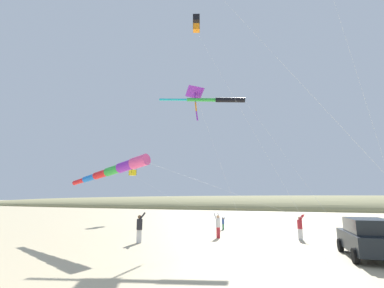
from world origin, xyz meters
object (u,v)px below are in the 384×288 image
(person_child_green_jacket, at_px, (300,226))
(kite_windsock_red_high_left, at_px, (117,169))
(kite_delta_long_streamer_left, at_px, (196,93))
(kite_windsock_white_trailing, at_px, (215,100))
(parked_car, at_px, (368,238))
(kite_box_purple_drifting, at_px, (197,24))
(person_child_grey_jacket, at_px, (223,222))
(cooler_box, at_px, (361,245))
(kite_box_magenta_far_left, at_px, (133,168))
(person_adult_flyer, at_px, (140,226))
(person_bystander_far, at_px, (218,224))

(person_child_green_jacket, relative_size, kite_windsock_red_high_left, 0.09)
(kite_delta_long_streamer_left, height_order, kite_windsock_white_trailing, kite_delta_long_streamer_left)
(parked_car, relative_size, kite_box_purple_drifting, 0.27)
(parked_car, height_order, kite_windsock_red_high_left, kite_windsock_red_high_left)
(person_child_grey_jacket, height_order, kite_delta_long_streamer_left, kite_delta_long_streamer_left)
(cooler_box, relative_size, kite_box_magenta_far_left, 0.05)
(person_child_grey_jacket, relative_size, kite_delta_long_streamer_left, 0.10)
(parked_car, xyz_separation_m, person_adult_flyer, (0.02, 12.64, 0.08))
(kite_windsock_white_trailing, relative_size, kite_windsock_red_high_left, 0.66)
(cooler_box, bearing_deg, parked_car, 178.37)
(person_child_grey_jacket, xyz_separation_m, person_bystander_far, (-5.24, -1.04, 0.32))
(kite_box_purple_drifting, bearing_deg, person_bystander_far, -23.22)
(kite_windsock_white_trailing, height_order, kite_box_purple_drifting, kite_box_purple_drifting)
(person_child_green_jacket, bearing_deg, kite_delta_long_streamer_left, 93.25)
(person_child_green_jacket, xyz_separation_m, kite_delta_long_streamer_left, (-0.42, 7.47, 10.51))
(person_adult_flyer, xyz_separation_m, person_bystander_far, (3.91, -4.09, -0.08))
(person_bystander_far, bearing_deg, kite_windsock_white_trailing, 22.09)
(person_bystander_far, height_order, kite_windsock_white_trailing, kite_windsock_white_trailing)
(cooler_box, distance_m, kite_box_magenta_far_left, 25.25)
(parked_car, height_order, person_child_grey_jacket, parked_car)
(kite_box_magenta_far_left, bearing_deg, person_adult_flyer, -144.61)
(parked_car, relative_size, kite_windsock_red_high_left, 0.22)
(person_bystander_far, height_order, kite_delta_long_streamer_left, kite_delta_long_streamer_left)
(parked_car, xyz_separation_m, kite_box_purple_drifting, (1.93, 9.41, 14.93))
(parked_car, xyz_separation_m, kite_windsock_white_trailing, (4.86, 8.93, 9.73))
(parked_car, distance_m, kite_delta_long_streamer_left, 15.60)
(parked_car, relative_size, person_bystander_far, 2.53)
(cooler_box, height_order, kite_delta_long_streamer_left, kite_delta_long_streamer_left)
(person_child_grey_jacket, height_order, kite_windsock_white_trailing, kite_windsock_white_trailing)
(person_child_grey_jacket, distance_m, kite_windsock_white_trailing, 10.95)
(person_child_green_jacket, distance_m, person_bystander_far, 5.62)
(person_adult_flyer, bearing_deg, kite_windsock_white_trailing, -37.46)
(person_bystander_far, relative_size, kite_windsock_white_trailing, 0.13)
(kite_windsock_white_trailing, bearing_deg, kite_delta_long_streamer_left, 94.86)
(parked_car, xyz_separation_m, person_child_grey_jacket, (9.17, 9.59, -0.32))
(person_adult_flyer, height_order, kite_windsock_red_high_left, kite_windsock_red_high_left)
(person_adult_flyer, height_order, kite_windsock_white_trailing, kite_windsock_white_trailing)
(cooler_box, relative_size, person_adult_flyer, 0.33)
(person_child_green_jacket, relative_size, kite_delta_long_streamer_left, 0.14)
(cooler_box, bearing_deg, kite_windsock_white_trailing, 76.55)
(cooler_box, bearing_deg, kite_box_purple_drifting, 94.66)
(person_adult_flyer, xyz_separation_m, kite_delta_long_streamer_left, (4.71, -2.10, 10.41))
(parked_car, distance_m, kite_box_purple_drifting, 17.75)
(person_child_grey_jacket, bearing_deg, cooler_box, -123.75)
(person_child_grey_jacket, relative_size, kite_windsock_white_trailing, 0.09)
(parked_car, relative_size, person_adult_flyer, 2.34)
(kite_box_purple_drifting, bearing_deg, parked_car, -101.61)
(cooler_box, xyz_separation_m, kite_box_purple_drifting, (-0.77, 9.49, 15.67))
(kite_windsock_red_high_left, bearing_deg, person_child_grey_jacket, -25.44)
(parked_car, relative_size, person_child_grey_jacket, 3.80)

